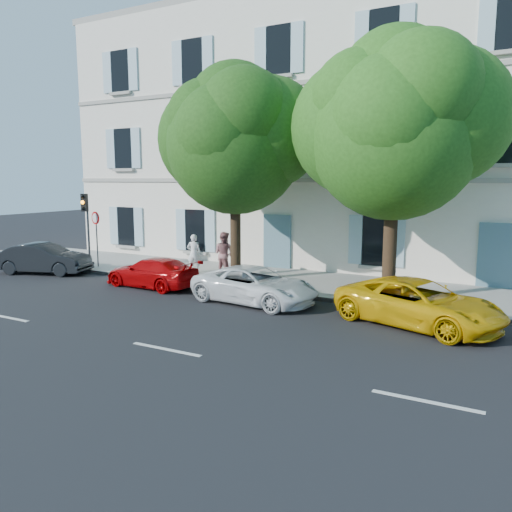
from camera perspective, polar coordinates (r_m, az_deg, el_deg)
The scene contains 14 objects.
ground at distance 15.55m, azimuth -0.97°, elevation -6.31°, with size 90.00×90.00×0.00m, color black.
sidewalk at distance 19.43m, azimuth 5.44°, elevation -3.05°, with size 36.00×4.50×0.15m, color #A09E96.
kerb at distance 17.50m, azimuth 2.68°, elevation -4.34°, with size 36.00×0.16×0.16m, color #9E998E.
building at distance 24.51m, azimuth 11.01°, elevation 13.20°, with size 28.00×7.00×12.00m, color white.
car_dark_sedan at distance 23.39m, azimuth -23.11°, elevation -0.26°, with size 1.39×4.00×1.32m, color black.
car_red_coupe at distance 19.22m, azimuth -11.77°, elevation -1.85°, with size 1.58×3.88×1.12m, color #B80507.
car_white_coupe at distance 16.42m, azimuth -0.12°, elevation -3.36°, with size 1.97×4.28×1.19m, color white.
car_yellow_supercar at distance 14.60m, azimuth 18.09°, elevation -5.15°, with size 2.14×4.63×1.29m, color #E3AB09.
tree_left at distance 19.12m, azimuth -2.42°, elevation 12.42°, with size 5.12×5.12×7.94m.
tree_right at distance 16.41m, azimuth 15.54°, elevation 13.17°, with size 5.31×5.31×8.17m.
traffic_light at distance 23.00m, azimuth -18.88°, elevation 4.50°, with size 0.29×0.37×3.27m.
road_sign at distance 23.31m, azimuth -17.81°, elevation 3.17°, with size 0.57×0.16×2.48m.
pedestrian_a at distance 21.12m, azimuth -7.10°, elevation 0.30°, with size 0.59×0.39×1.61m, color white.
pedestrian_b at distance 20.20m, azimuth -3.68°, elevation 0.24°, with size 0.88×0.68×1.81m, color #A86B6B.
Camera 1 is at (7.33, -13.11, 4.05)m, focal length 35.00 mm.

